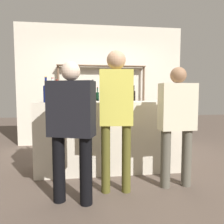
{
  "coord_description": "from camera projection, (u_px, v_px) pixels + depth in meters",
  "views": [
    {
      "loc": [
        -0.46,
        -3.37,
        1.22
      ],
      "look_at": [
        0.0,
        0.0,
        0.93
      ],
      "focal_mm": 35.0,
      "sensor_mm": 36.0,
      "label": 1
    }
  ],
  "objects": [
    {
      "name": "ground_plane",
      "position": [
        112.0,
        169.0,
        3.5
      ],
      "size": [
        16.0,
        16.0,
        0.0
      ],
      "primitive_type": "plane",
      "color": "brown"
    },
    {
      "name": "bar_counter",
      "position": [
        112.0,
        136.0,
        3.45
      ],
      "size": [
        2.3,
        0.59,
        1.09
      ],
      "primitive_type": "cube",
      "color": "beige",
      "rests_on": "ground_plane"
    },
    {
      "name": "back_wall",
      "position": [
        101.0,
        86.0,
        5.25
      ],
      "size": [
        3.9,
        0.12,
        2.8
      ],
      "primitive_type": "cube",
      "color": "beige",
      "rests_on": "ground_plane"
    },
    {
      "name": "back_shelf",
      "position": [
        102.0,
        93.0,
        5.09
      ],
      "size": [
        2.04,
        0.18,
        1.86
      ],
      "color": "brown",
      "rests_on": "ground_plane"
    },
    {
      "name": "counter_bottle_0",
      "position": [
        46.0,
        92.0,
        3.09
      ],
      "size": [
        0.08,
        0.08,
        0.37
      ],
      "color": "#0F1956",
      "rests_on": "bar_counter"
    },
    {
      "name": "counter_bottle_1",
      "position": [
        57.0,
        93.0,
        3.42
      ],
      "size": [
        0.07,
        0.07,
        0.34
      ],
      "color": "brown",
      "rests_on": "bar_counter"
    },
    {
      "name": "counter_bottle_2",
      "position": [
        53.0,
        93.0,
        3.24
      ],
      "size": [
        0.08,
        0.08,
        0.36
      ],
      "color": "silver",
      "rests_on": "bar_counter"
    },
    {
      "name": "counter_bottle_3",
      "position": [
        93.0,
        94.0,
        3.19
      ],
      "size": [
        0.07,
        0.07,
        0.33
      ],
      "color": "black",
      "rests_on": "bar_counter"
    },
    {
      "name": "wine_glass",
      "position": [
        82.0,
        94.0,
        3.26
      ],
      "size": [
        0.09,
        0.09,
        0.16
      ],
      "color": "silver",
      "rests_on": "bar_counter"
    },
    {
      "name": "cork_jar",
      "position": [
        169.0,
        96.0,
        3.34
      ],
      "size": [
        0.11,
        0.11,
        0.17
      ],
      "color": "silver",
      "rests_on": "bar_counter"
    },
    {
      "name": "customer_left",
      "position": [
        72.0,
        123.0,
        2.37
      ],
      "size": [
        0.54,
        0.37,
        1.56
      ],
      "rotation": [
        0.0,
        0.0,
        1.24
      ],
      "color": "black",
      "rests_on": "ground_plane"
    },
    {
      "name": "customer_right",
      "position": [
        177.0,
        118.0,
        2.79
      ],
      "size": [
        0.46,
        0.22,
        1.55
      ],
      "rotation": [
        0.0,
        0.0,
        1.61
      ],
      "color": "#575347",
      "rests_on": "ground_plane"
    },
    {
      "name": "customer_center",
      "position": [
        116.0,
        109.0,
        2.62
      ],
      "size": [
        0.41,
        0.23,
        1.72
      ],
      "rotation": [
        0.0,
        0.0,
        1.48
      ],
      "color": "brown",
      "rests_on": "ground_plane"
    },
    {
      "name": "server_behind_counter",
      "position": [
        117.0,
        105.0,
        4.39
      ],
      "size": [
        0.53,
        0.34,
        1.69
      ],
      "rotation": [
        0.0,
        0.0,
        -1.85
      ],
      "color": "black",
      "rests_on": "ground_plane"
    }
  ]
}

